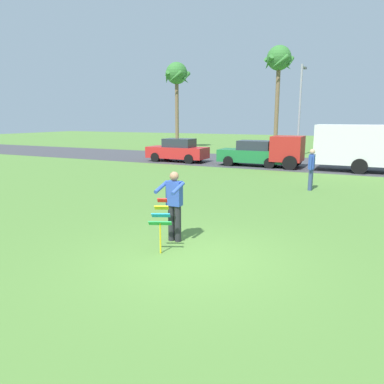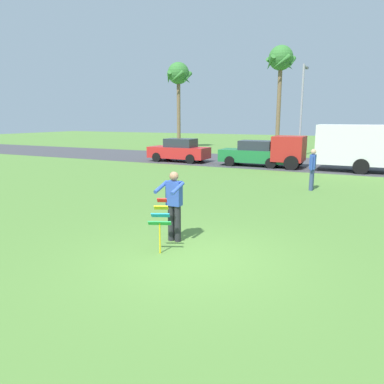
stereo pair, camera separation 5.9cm
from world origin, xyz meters
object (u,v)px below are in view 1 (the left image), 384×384
(kite_held, at_px, (161,217))
(palm_tree_left_near, at_px, (177,77))
(palm_tree_right_near, at_px, (279,63))
(parked_truck_red_cab, at_px, (339,146))
(person_walker_near, at_px, (311,168))
(person_kite_flyer, at_px, (174,204))
(parked_car_green, at_px, (253,154))
(parked_car_red, at_px, (178,151))
(streetlight_pole, at_px, (300,105))

(kite_held, relative_size, palm_tree_left_near, 0.14)
(palm_tree_right_near, bearing_deg, palm_tree_left_near, -179.16)
(parked_truck_red_cab, height_order, person_walker_near, parked_truck_red_cab)
(person_kite_flyer, distance_m, parked_car_green, 15.16)
(parked_car_red, height_order, person_walker_near, person_walker_near)
(palm_tree_right_near, distance_m, person_walker_near, 19.42)
(parked_car_red, bearing_deg, parked_car_green, 0.01)
(parked_truck_red_cab, xyz_separation_m, person_walker_near, (-0.59, -6.75, -0.48))
(parked_car_green, xyz_separation_m, person_walker_near, (4.45, -6.75, 0.16))
(kite_held, xyz_separation_m, parked_truck_red_cab, (2.67, 15.69, 0.62))
(kite_held, height_order, palm_tree_right_near, palm_tree_right_near)
(palm_tree_left_near, bearing_deg, parked_car_red, -62.28)
(parked_car_red, xyz_separation_m, parked_truck_red_cab, (10.39, 0.00, 0.64))
(kite_held, distance_m, palm_tree_left_near, 29.99)
(kite_held, xyz_separation_m, palm_tree_right_near, (-3.32, 26.34, 6.88))
(kite_held, relative_size, parked_car_green, 0.28)
(parked_car_red, xyz_separation_m, parked_car_green, (5.35, 0.00, 0.00))
(kite_held, relative_size, palm_tree_right_near, 0.13)
(palm_tree_left_near, xyz_separation_m, streetlight_pole, (12.47, -3.25, -2.95))
(parked_truck_red_cab, distance_m, palm_tree_left_near, 19.85)
(parked_car_red, relative_size, parked_car_green, 1.00)
(person_kite_flyer, height_order, person_walker_near, same)
(parked_car_green, relative_size, palm_tree_left_near, 0.51)
(parked_truck_red_cab, xyz_separation_m, palm_tree_right_near, (-5.99, 10.65, 6.26))
(palm_tree_right_near, bearing_deg, streetlight_pole, -53.06)
(streetlight_pole, bearing_deg, palm_tree_right_near, 126.94)
(palm_tree_right_near, relative_size, person_walker_near, 5.28)
(kite_held, height_order, parked_car_green, parked_car_green)
(palm_tree_left_near, bearing_deg, palm_tree_right_near, 0.84)
(kite_held, distance_m, palm_tree_right_near, 27.42)
(parked_truck_red_cab, height_order, palm_tree_left_near, palm_tree_left_near)
(parked_truck_red_cab, bearing_deg, streetlight_pole, 115.37)
(kite_held, height_order, palm_tree_left_near, palm_tree_left_near)
(parked_car_red, bearing_deg, kite_held, -63.80)
(parked_car_red, distance_m, streetlight_pole, 10.55)
(parked_car_red, distance_m, parked_car_green, 5.35)
(streetlight_pole, bearing_deg, palm_tree_left_near, 165.40)
(person_kite_flyer, height_order, palm_tree_right_near, palm_tree_right_near)
(palm_tree_right_near, xyz_separation_m, streetlight_pole, (2.55, -3.39, -3.67))
(parked_car_red, distance_m, parked_truck_red_cab, 10.41)
(person_kite_flyer, bearing_deg, kite_held, -86.61)
(parked_car_green, bearing_deg, person_kite_flyer, -81.17)
(person_kite_flyer, bearing_deg, parked_car_red, 117.15)
(parked_car_green, bearing_deg, streetlight_pole, 77.60)
(palm_tree_left_near, height_order, palm_tree_right_near, palm_tree_right_near)
(parked_car_green, height_order, palm_tree_left_near, palm_tree_left_near)
(parked_car_green, distance_m, parked_truck_red_cab, 5.08)
(parked_car_red, height_order, palm_tree_left_near, palm_tree_left_near)
(parked_car_green, distance_m, streetlight_pole, 8.10)
(parked_car_red, xyz_separation_m, palm_tree_left_near, (-5.52, 10.50, 6.17))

